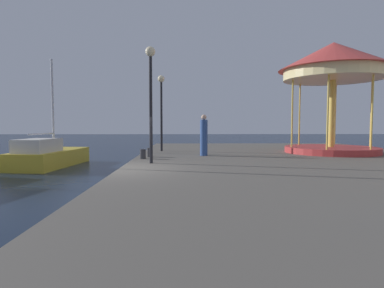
{
  "coord_description": "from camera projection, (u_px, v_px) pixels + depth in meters",
  "views": [
    {
      "loc": [
        2.15,
        -10.23,
        2.24
      ],
      "look_at": [
        2.47,
        4.21,
        1.32
      ],
      "focal_mm": 29.45,
      "sensor_mm": 36.0,
      "label": 1
    }
  ],
  "objects": [
    {
      "name": "sailboat_yellow",
      "position": [
        48.0,
        156.0,
        16.47
      ],
      "size": [
        2.63,
        5.21,
        5.69
      ],
      "color": "gold",
      "rests_on": "ground"
    },
    {
      "name": "person_mid_promenade",
      "position": [
        204.0,
        136.0,
        14.34
      ],
      "size": [
        0.34,
        0.34,
        1.87
      ],
      "color": "#2D4C8C",
      "rests_on": "quay_dock"
    },
    {
      "name": "lamp_post_mid_promenade",
      "position": [
        161.0,
        99.0,
        16.64
      ],
      "size": [
        0.36,
        0.36,
        4.01
      ],
      "color": "black",
      "rests_on": "quay_dock"
    },
    {
      "name": "bollard_north",
      "position": [
        143.0,
        154.0,
        13.05
      ],
      "size": [
        0.24,
        0.24,
        0.4
      ],
      "primitive_type": "cylinder",
      "color": "#2D2D33",
      "rests_on": "quay_dock"
    },
    {
      "name": "carousel",
      "position": [
        333.0,
        71.0,
        15.56
      ],
      "size": [
        5.29,
        5.29,
        5.46
      ],
      "color": "#B23333",
      "rests_on": "quay_dock"
    },
    {
      "name": "ground_plane",
      "position": [
        120.0,
        193.0,
        10.3
      ],
      "size": [
        120.0,
        120.0,
        0.0
      ],
      "primitive_type": "plane",
      "color": "#162338"
    },
    {
      "name": "lamp_post_near_edge",
      "position": [
        151.0,
        84.0,
        11.4
      ],
      "size": [
        0.36,
        0.36,
        4.23
      ],
      "color": "black",
      "rests_on": "quay_dock"
    },
    {
      "name": "quay_dock",
      "position": [
        325.0,
        180.0,
        10.43
      ],
      "size": [
        13.62,
        26.23,
        0.8
      ],
      "primitive_type": "cube",
      "color": "#5B564F",
      "rests_on": "ground"
    },
    {
      "name": "bollard_south",
      "position": [
        150.0,
        152.0,
        13.79
      ],
      "size": [
        0.24,
        0.24,
        0.4
      ],
      "primitive_type": "cylinder",
      "color": "#2D2D33",
      "rests_on": "quay_dock"
    }
  ]
}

